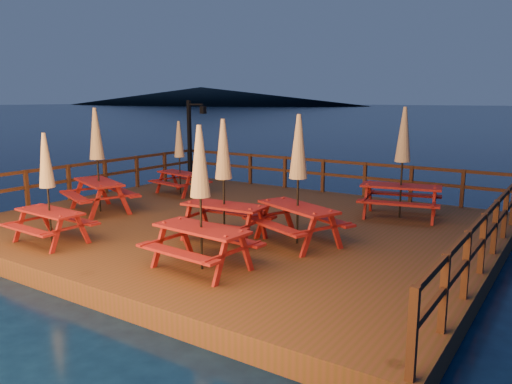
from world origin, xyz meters
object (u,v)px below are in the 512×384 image
(lamp_post, at_px, (193,132))
(picnic_table_1, at_px, (224,178))
(picnic_table_2, at_px, (97,159))
(picnic_table_0, at_px, (180,157))

(lamp_post, distance_m, picnic_table_1, 8.63)
(picnic_table_1, distance_m, picnic_table_2, 4.55)
(lamp_post, bearing_deg, picnic_table_2, -74.68)
(picnic_table_2, bearing_deg, picnic_table_0, 108.95)
(lamp_post, height_order, picnic_table_0, lamp_post)
(picnic_table_0, distance_m, picnic_table_1, 5.63)
(picnic_table_0, bearing_deg, picnic_table_2, -81.81)
(lamp_post, xyz_separation_m, picnic_table_2, (1.58, -5.76, -0.33))
(lamp_post, relative_size, picnic_table_2, 1.06)
(picnic_table_1, xyz_separation_m, picnic_table_2, (-4.54, 0.31, 0.09))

